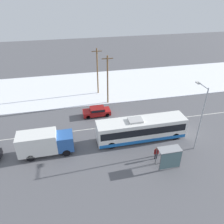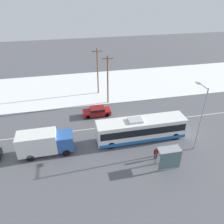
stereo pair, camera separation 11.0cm
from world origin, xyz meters
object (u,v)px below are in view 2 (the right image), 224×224
streetlamp (200,112)px  utility_pole_roadside (108,79)px  sedan_car (97,111)px  utility_pole_snowlot (98,71)px  city_bus (141,129)px  box_truck (44,142)px  bus_shelter (170,156)px  pedestrian_at_stop (156,152)px

streetlamp → utility_pole_roadside: 16.05m
sedan_car → streetlamp: size_ratio=0.51×
sedan_car → utility_pole_snowlot: size_ratio=0.51×
utility_pole_roadside → utility_pole_snowlot: size_ratio=0.99×
city_bus → utility_pole_roadside: utility_pole_roadside is taller
box_truck → utility_pole_snowlot: (8.94, 15.30, 2.75)m
box_truck → streetlamp: size_ratio=0.77×
bus_shelter → streetlamp: size_ratio=0.30×
sedan_car → bus_shelter: size_ratio=1.69×
city_bus → sedan_car: (-4.72, 7.15, -0.79)m
bus_shelter → streetlamp: 6.34m
box_truck → streetlamp: bearing=-8.4°
box_truck → bus_shelter: (13.54, -5.38, 0.02)m
city_bus → pedestrian_at_stop: bearing=-82.8°
sedan_car → utility_pole_roadside: 5.72m
city_bus → bus_shelter: (1.37, -5.66, 0.12)m
sedan_car → utility_pole_roadside: (2.50, 3.68, 3.59)m
pedestrian_at_stop → streetlamp: streetlamp is taller
streetlamp → utility_pole_roadside: (-8.16, 13.79, -0.78)m
streetlamp → utility_pole_roadside: utility_pole_roadside is taller
utility_pole_snowlot → bus_shelter: bearing=-77.5°
city_bus → streetlamp: streetlamp is taller
bus_shelter → streetlamp: bearing=30.5°
sedan_car → streetlamp: (10.66, -10.11, 4.37)m
streetlamp → box_truck: bearing=171.6°
box_truck → utility_pole_snowlot: utility_pole_snowlot is taller
bus_shelter → utility_pole_snowlot: size_ratio=0.30×
pedestrian_at_stop → box_truck: bearing=163.3°
utility_pole_roadside → utility_pole_snowlot: (-1.01, 4.19, 0.05)m
box_truck → utility_pole_roadside: utility_pole_roadside is taller
sedan_car → pedestrian_at_stop: size_ratio=2.55×
city_bus → sedan_car: bearing=123.4°
box_truck → utility_pole_roadside: 15.16m
utility_pole_snowlot → sedan_car: bearing=-100.7°
box_truck → pedestrian_at_stop: bearing=-16.7°
city_bus → box_truck: 12.17m
box_truck → sedan_car: (7.45, 7.43, -0.89)m
utility_pole_roadside → pedestrian_at_stop: bearing=-79.6°
sedan_car → utility_pole_roadside: bearing=-124.2°
pedestrian_at_stop → utility_pole_roadside: bearing=100.4°
box_truck → utility_pole_roadside: size_ratio=0.77×
city_bus → utility_pole_snowlot: (-3.23, 15.02, 2.85)m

